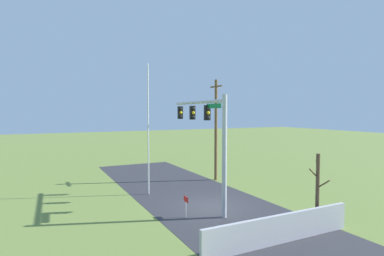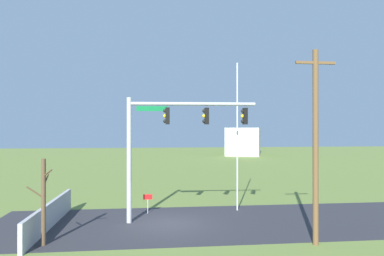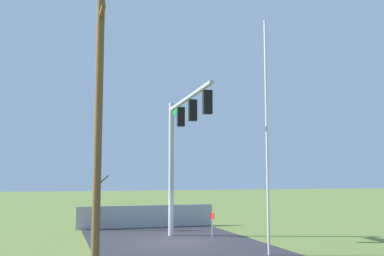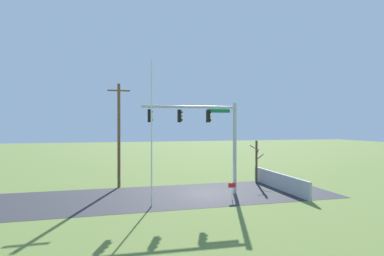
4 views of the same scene
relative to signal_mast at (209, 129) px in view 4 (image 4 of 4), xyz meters
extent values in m
plane|color=olive|center=(-0.13, 0.34, -5.09)|extent=(160.00, 160.00, 0.00)
cube|color=#2D2D33|center=(-4.13, 0.34, -5.08)|extent=(28.00, 8.00, 0.01)
cube|color=#B7B5AD|center=(3.14, -0.08, -5.08)|extent=(6.00, 6.00, 0.01)
cube|color=#A8A8AD|center=(6.32, 0.39, -4.41)|extent=(0.20, 8.52, 1.35)
cylinder|color=#B2B5BA|center=(2.14, -0.08, -1.52)|extent=(0.28, 0.28, 7.12)
cylinder|color=#B2B5BA|center=(-1.49, 0.06, 1.69)|extent=(7.27, 0.47, 0.20)
cube|color=#0F7238|center=(0.83, -0.03, 1.41)|extent=(1.80, 0.10, 0.28)
cube|color=black|center=(-0.04, 0.00, 0.99)|extent=(0.25, 0.37, 0.96)
sphere|color=black|center=(0.11, 0.00, 1.29)|extent=(0.22, 0.22, 0.22)
sphere|color=yellow|center=(0.11, 0.00, 0.99)|extent=(0.22, 0.22, 0.22)
sphere|color=black|center=(0.11, 0.00, 0.69)|extent=(0.22, 0.22, 0.22)
cube|color=black|center=(-2.29, 0.09, 0.99)|extent=(0.25, 0.37, 0.96)
sphere|color=black|center=(-2.14, 0.08, 1.29)|extent=(0.22, 0.22, 0.22)
sphere|color=yellow|center=(-2.14, 0.08, 0.99)|extent=(0.22, 0.22, 0.22)
sphere|color=black|center=(-2.14, 0.08, 0.69)|extent=(0.22, 0.22, 0.22)
cube|color=black|center=(-4.54, 0.17, 0.99)|extent=(0.25, 0.37, 0.96)
sphere|color=black|center=(-4.39, 0.16, 1.29)|extent=(0.22, 0.22, 0.22)
sphere|color=yellow|center=(-4.39, 0.16, 0.99)|extent=(0.22, 0.22, 0.22)
sphere|color=black|center=(-4.39, 0.16, 0.69)|extent=(0.22, 0.22, 0.22)
cylinder|color=silver|center=(-4.69, -2.35, -0.25)|extent=(0.10, 0.10, 9.66)
cylinder|color=brown|center=(-6.66, 4.63, -0.60)|extent=(0.26, 0.26, 8.98)
cube|color=brown|center=(-6.66, 4.63, 3.29)|extent=(1.90, 0.12, 0.12)
cylinder|color=brown|center=(5.75, 3.38, -3.11)|extent=(0.20, 0.20, 3.96)
cylinder|color=brown|center=(6.12, 3.38, -2.65)|extent=(0.78, 0.07, 0.57)
cylinder|color=brown|center=(5.52, 3.58, -1.75)|extent=(0.54, 0.47, 0.39)
cylinder|color=brown|center=(5.73, 3.10, -2.14)|extent=(0.12, 0.61, 0.55)
cylinder|color=silver|center=(1.12, -2.05, -4.64)|extent=(0.04, 0.04, 0.90)
cube|color=red|center=(1.12, -2.05, -4.03)|extent=(0.56, 0.02, 0.32)
camera|label=1|loc=(17.20, -9.69, 1.05)|focal=29.14mm
camera|label=2|loc=(0.73, 19.81, 0.24)|focal=32.36mm
camera|label=3|loc=(-20.99, 5.91, -1.98)|focal=41.34mm
camera|label=4|loc=(-7.10, -22.26, 0.23)|focal=28.28mm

